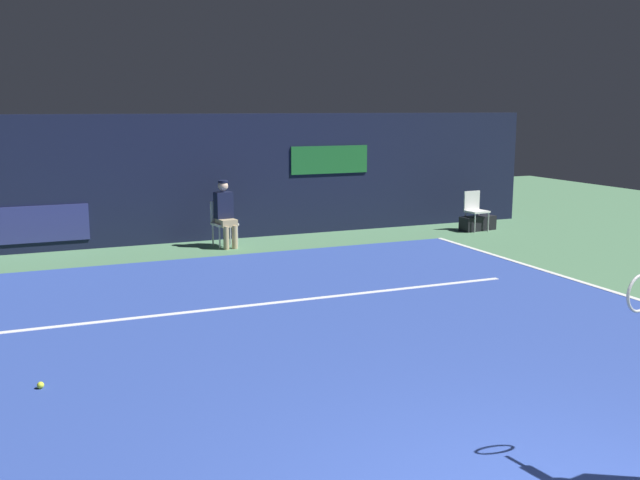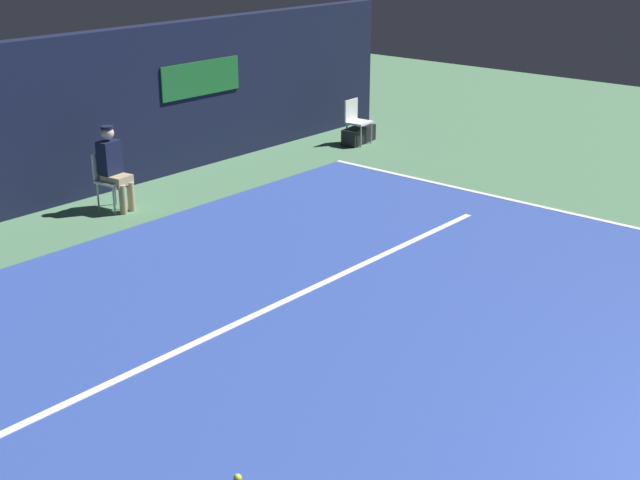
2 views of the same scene
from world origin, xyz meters
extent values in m
plane|color=#4C7A56|center=(0.00, 4.35, 0.00)|extent=(32.17, 32.17, 0.00)
cube|color=#2D479E|center=(0.00, 4.35, 0.01)|extent=(10.29, 10.69, 0.01)
cube|color=white|center=(5.09, 4.35, 0.01)|extent=(0.10, 10.69, 0.01)
cube|color=white|center=(0.00, 6.22, 0.01)|extent=(8.02, 0.10, 0.01)
cube|color=#141933|center=(0.00, 11.53, 1.30)|extent=(16.52, 0.30, 2.60)
cube|color=navy|center=(-2.89, 11.37, 0.55)|extent=(2.20, 0.04, 0.70)
cube|color=#1E6B2D|center=(3.30, 11.37, 1.60)|extent=(1.80, 0.04, 0.60)
torus|color=#B2B2B7|center=(1.28, 0.84, 1.35)|extent=(0.30, 0.07, 0.30)
cube|color=white|center=(0.70, 10.57, 0.46)|extent=(0.49, 0.46, 0.04)
cube|color=white|center=(0.67, 10.77, 0.69)|extent=(0.42, 0.09, 0.42)
cylinder|color=#B2B2B7|center=(0.54, 10.38, 0.23)|extent=(0.03, 0.03, 0.46)
cylinder|color=#B2B2B7|center=(0.91, 10.43, 0.23)|extent=(0.03, 0.03, 0.46)
cylinder|color=#B2B2B7|center=(0.49, 10.71, 0.23)|extent=(0.03, 0.03, 0.46)
cylinder|color=#B2B2B7|center=(0.86, 10.77, 0.23)|extent=(0.03, 0.03, 0.46)
cube|color=tan|center=(0.71, 10.49, 0.50)|extent=(0.37, 0.44, 0.14)
cylinder|color=tan|center=(0.65, 10.30, 0.23)|extent=(0.11, 0.11, 0.46)
cylinder|color=tan|center=(0.82, 10.33, 0.23)|extent=(0.11, 0.11, 0.46)
cube|color=#141933|center=(0.69, 10.61, 0.83)|extent=(0.37, 0.27, 0.52)
sphere|color=beige|center=(0.69, 10.61, 1.21)|extent=(0.20, 0.20, 0.20)
cylinder|color=#141933|center=(0.69, 10.61, 1.30)|extent=(0.19, 0.19, 0.04)
cube|color=white|center=(6.39, 10.21, 0.44)|extent=(0.47, 0.43, 0.04)
cube|color=white|center=(6.38, 10.41, 0.67)|extent=(0.42, 0.06, 0.42)
cylinder|color=#B2B2B7|center=(6.22, 10.03, 0.22)|extent=(0.03, 0.03, 0.44)
cylinder|color=#B2B2B7|center=(6.59, 10.05, 0.22)|extent=(0.03, 0.03, 0.44)
cylinder|color=#B2B2B7|center=(6.19, 10.37, 0.22)|extent=(0.03, 0.03, 0.44)
cylinder|color=#B2B2B7|center=(6.57, 10.39, 0.22)|extent=(0.03, 0.03, 0.44)
sphere|color=#CCE033|center=(-2.93, 4.14, 0.05)|extent=(0.07, 0.07, 0.07)
cube|color=black|center=(6.47, 10.28, 0.16)|extent=(0.88, 0.43, 0.32)
camera|label=1|loc=(-2.98, -3.07, 2.73)|focal=40.37mm
camera|label=2|loc=(-6.94, -0.17, 4.32)|focal=48.49mm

